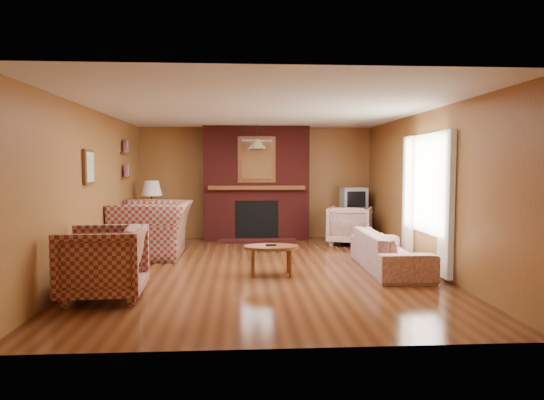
{
  "coord_description": "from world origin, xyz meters",
  "views": [
    {
      "loc": [
        -0.32,
        -7.29,
        1.56
      ],
      "look_at": [
        0.18,
        0.6,
        1.01
      ],
      "focal_mm": 32.0,
      "sensor_mm": 36.0,
      "label": 1
    }
  ],
  "objects": [
    {
      "name": "wall_left",
      "position": [
        -2.5,
        0.0,
        1.2
      ],
      "size": [
        0.0,
        6.5,
        6.5
      ],
      "primitive_type": "plane",
      "rotation": [
        1.57,
        0.0,
        1.57
      ],
      "color": "#975C2E",
      "rests_on": "floor"
    },
    {
      "name": "bookshelf",
      "position": [
        -2.44,
        1.9,
        1.67
      ],
      "size": [
        0.09,
        0.55,
        0.71
      ],
      "color": "brown",
      "rests_on": "wall_left"
    },
    {
      "name": "fireplace",
      "position": [
        0.0,
        2.98,
        1.18
      ],
      "size": [
        2.2,
        0.82,
        2.4
      ],
      "color": "#4B1310",
      "rests_on": "floor"
    },
    {
      "name": "wall_right",
      "position": [
        2.5,
        0.0,
        1.2
      ],
      "size": [
        0.0,
        6.5,
        6.5
      ],
      "primitive_type": "plane",
      "rotation": [
        1.57,
        0.0,
        -1.57
      ],
      "color": "#975C2E",
      "rests_on": "floor"
    },
    {
      "name": "tv_stand",
      "position": [
        2.05,
        2.8,
        0.32
      ],
      "size": [
        0.62,
        0.56,
        0.65
      ],
      "primitive_type": "cube",
      "rotation": [
        0.0,
        0.0,
        -0.04
      ],
      "color": "black",
      "rests_on": "floor"
    },
    {
      "name": "crt_tv",
      "position": [
        2.05,
        2.79,
        0.88
      ],
      "size": [
        0.52,
        0.52,
        0.46
      ],
      "color": "#9B9DA2",
      "rests_on": "tv_stand"
    },
    {
      "name": "ceiling",
      "position": [
        0.0,
        0.0,
        2.4
      ],
      "size": [
        6.5,
        6.5,
        0.0
      ],
      "primitive_type": "plane",
      "rotation": [
        3.14,
        0.0,
        0.0
      ],
      "color": "silver",
      "rests_on": "wall_back"
    },
    {
      "name": "window_right",
      "position": [
        2.45,
        -0.2,
        1.13
      ],
      "size": [
        0.1,
        1.85,
        2.0
      ],
      "color": "beige",
      "rests_on": "wall_right"
    },
    {
      "name": "side_table",
      "position": [
        -2.1,
        2.45,
        0.29
      ],
      "size": [
        0.46,
        0.46,
        0.58
      ],
      "primitive_type": "cube",
      "rotation": [
        0.0,
        0.0,
        0.05
      ],
      "color": "brown",
      "rests_on": "floor"
    },
    {
      "name": "plaid_loveseat",
      "position": [
        -1.85,
        1.18,
        0.47
      ],
      "size": [
        1.29,
        1.47,
        0.95
      ],
      "primitive_type": "imported",
      "rotation": [
        0.0,
        0.0,
        -1.56
      ],
      "color": "maroon",
      "rests_on": "floor"
    },
    {
      "name": "table_lamp",
      "position": [
        -2.1,
        2.45,
        0.97
      ],
      "size": [
        0.42,
        0.42,
        0.69
      ],
      "color": "silver",
      "rests_on": "side_table"
    },
    {
      "name": "wall_back",
      "position": [
        0.0,
        3.25,
        1.2
      ],
      "size": [
        6.5,
        0.0,
        6.5
      ],
      "primitive_type": "plane",
      "rotation": [
        1.57,
        0.0,
        0.0
      ],
      "color": "#975C2E",
      "rests_on": "floor"
    },
    {
      "name": "floor",
      "position": [
        0.0,
        0.0,
        0.0
      ],
      "size": [
        6.5,
        6.5,
        0.0
      ],
      "primitive_type": "plane",
      "color": "#49230F",
      "rests_on": "ground"
    },
    {
      "name": "wall_front",
      "position": [
        0.0,
        -3.25,
        1.2
      ],
      "size": [
        6.5,
        0.0,
        6.5
      ],
      "primitive_type": "plane",
      "rotation": [
        -1.57,
        0.0,
        0.0
      ],
      "color": "#975C2E",
      "rests_on": "floor"
    },
    {
      "name": "coffee_table",
      "position": [
        0.1,
        -0.46,
        0.37
      ],
      "size": [
        0.78,
        0.48,
        0.45
      ],
      "color": "brown",
      "rests_on": "floor"
    },
    {
      "name": "botanical_print",
      "position": [
        -2.47,
        -0.3,
        1.55
      ],
      "size": [
        0.05,
        0.4,
        0.5
      ],
      "color": "brown",
      "rests_on": "wall_left"
    },
    {
      "name": "plaid_armchair",
      "position": [
        -1.95,
        -1.55,
        0.43
      ],
      "size": [
        1.0,
        0.97,
        0.86
      ],
      "primitive_type": "imported",
      "rotation": [
        0.0,
        0.0,
        -1.52
      ],
      "color": "maroon",
      "rests_on": "floor"
    },
    {
      "name": "pendant_light",
      "position": [
        0.0,
        2.3,
        2.0
      ],
      "size": [
        0.36,
        0.36,
        0.48
      ],
      "color": "black",
      "rests_on": "ceiling"
    },
    {
      "name": "floral_sofa",
      "position": [
        1.9,
        -0.23,
        0.29
      ],
      "size": [
        0.82,
        2.0,
        0.58
      ],
      "primitive_type": "imported",
      "rotation": [
        0.0,
        0.0,
        1.55
      ],
      "color": "beige",
      "rests_on": "floor"
    },
    {
      "name": "floral_armchair",
      "position": [
        1.84,
        2.19,
        0.38
      ],
      "size": [
        1.06,
        1.07,
        0.77
      ],
      "primitive_type": "imported",
      "rotation": [
        0.0,
        0.0,
        2.79
      ],
      "color": "beige",
      "rests_on": "floor"
    }
  ]
}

